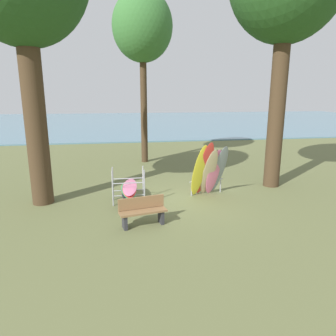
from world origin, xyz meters
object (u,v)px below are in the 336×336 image
Objects in this scene: board_storage_rack at (129,189)px; park_bench at (143,211)px; leaning_board_pile at (209,171)px; tree_mid_behind at (142,28)px.

board_storage_rack reaches higher than park_bench.
board_storage_rack is at bearing 98.67° from park_bench.
leaning_board_pile is at bearing 40.04° from park_bench.
tree_mid_behind reaches higher than leaning_board_pile.
leaning_board_pile reaches higher than park_bench.
leaning_board_pile is (1.86, -6.53, -6.14)m from tree_mid_behind.
park_bench is at bearing -95.27° from tree_mid_behind.
tree_mid_behind is 4.14× the size of leaning_board_pile.
board_storage_rack is (-2.99, -0.15, -0.50)m from leaning_board_pile.
tree_mid_behind reaches higher than board_storage_rack.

